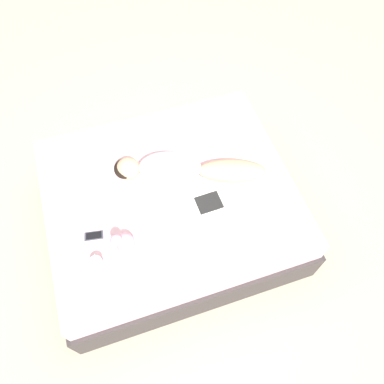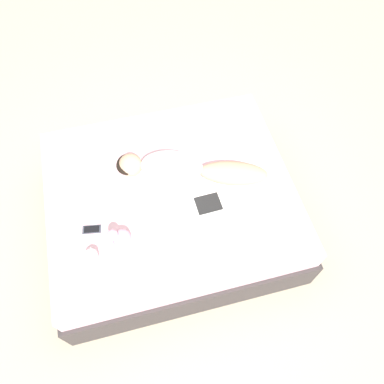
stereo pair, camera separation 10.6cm
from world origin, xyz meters
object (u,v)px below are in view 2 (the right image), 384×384
at_px(person, 182,168).
at_px(coffee_mug, 92,257).
at_px(cell_phone, 92,229).
at_px(open_magazine, 213,217).

xyz_separation_m(person, coffee_mug, (-0.56, 0.81, -0.05)).
bearing_deg(coffee_mug, cell_phone, -4.15).
height_order(person, open_magazine, person).
bearing_deg(open_magazine, cell_phone, 80.51).
height_order(coffee_mug, cell_phone, coffee_mug).
height_order(person, cell_phone, person).
distance_m(coffee_mug, cell_phone, 0.25).
relative_size(person, open_magazine, 2.41).
relative_size(open_magazine, coffee_mug, 4.04).
xyz_separation_m(coffee_mug, cell_phone, (0.24, -0.02, -0.04)).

